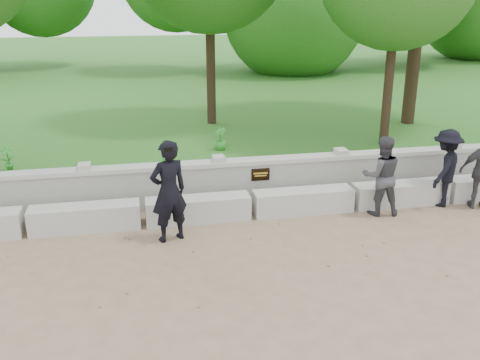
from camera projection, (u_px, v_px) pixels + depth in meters
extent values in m
plane|color=#8E7257|center=(278.00, 263.00, 8.27)|extent=(80.00, 80.00, 0.00)
cube|color=#2D6318|center=(185.00, 96.00, 21.19)|extent=(40.00, 22.00, 0.25)
cube|color=#B4B2AA|center=(85.00, 218.00, 9.39)|extent=(1.90, 0.45, 0.45)
cube|color=#B4B2AA|center=(198.00, 209.00, 9.77)|extent=(1.90, 0.45, 0.45)
cube|color=#B4B2AA|center=(303.00, 201.00, 10.14)|extent=(1.90, 0.45, 0.45)
cube|color=#B4B2AA|center=(400.00, 194.00, 10.51)|extent=(1.90, 0.45, 0.45)
cube|color=#AAA7A0|center=(244.00, 183.00, 10.54)|extent=(12.50, 0.25, 0.82)
cube|color=#B4B2AA|center=(244.00, 162.00, 10.39)|extent=(12.50, 0.35, 0.08)
cube|color=black|center=(260.00, 175.00, 10.40)|extent=(0.36, 0.02, 0.24)
imported|color=black|center=(169.00, 191.00, 8.79)|extent=(0.74, 0.61, 1.74)
cube|color=black|center=(168.00, 149.00, 8.20)|extent=(0.14, 0.07, 0.07)
imported|color=#39393D|center=(382.00, 176.00, 9.90)|extent=(0.82, 0.69, 1.51)
imported|color=black|center=(445.00, 168.00, 10.32)|extent=(1.11, 1.09, 1.53)
cylinder|color=#382619|center=(211.00, 56.00, 15.56)|extent=(0.27, 0.27, 3.97)
cylinder|color=#382619|center=(389.00, 77.00, 13.34)|extent=(0.24, 0.24, 3.50)
cylinder|color=#382619|center=(417.00, 26.00, 15.30)|extent=(0.38, 0.38, 5.68)
imported|color=#348F30|center=(8.00, 158.00, 11.69)|extent=(0.37, 0.32, 0.60)
imported|color=#348F30|center=(169.00, 169.00, 10.87)|extent=(0.45, 0.45, 0.64)
imported|color=#348F30|center=(220.00, 139.00, 13.31)|extent=(0.41, 0.42, 0.56)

